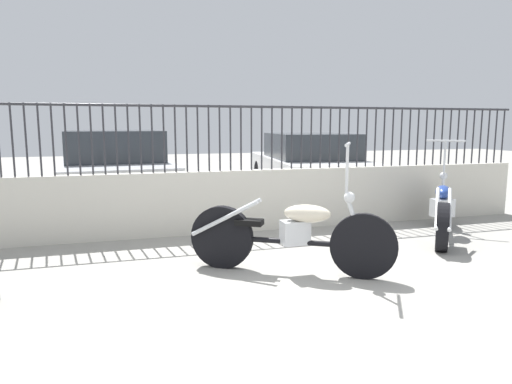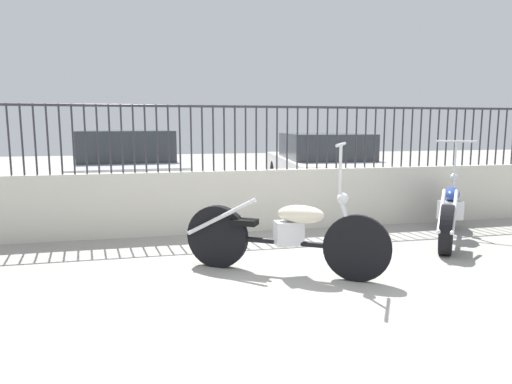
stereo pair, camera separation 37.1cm
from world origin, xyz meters
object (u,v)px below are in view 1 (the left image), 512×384
at_px(car_silver, 114,169).
at_px(car_white, 308,164).
at_px(motorcycle_black, 281,233).
at_px(motorcycle_blue, 442,212).

bearing_deg(car_silver, car_white, -88.56).
relative_size(motorcycle_black, motorcycle_blue, 1.08).
height_order(car_silver, car_white, car_silver).
bearing_deg(motorcycle_black, car_white, 95.19).
bearing_deg(motorcycle_black, motorcycle_blue, 46.88).
height_order(motorcycle_black, motorcycle_blue, motorcycle_black).
relative_size(motorcycle_black, car_silver, 0.40).
distance_m(motorcycle_black, car_white, 5.32).
relative_size(motorcycle_blue, car_silver, 0.37).
bearing_deg(motorcycle_black, car_silver, 141.83).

